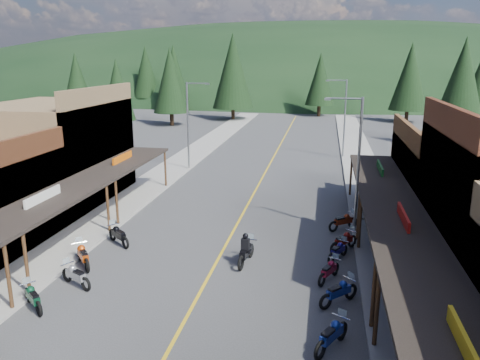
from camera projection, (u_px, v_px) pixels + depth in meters
The scene contains 33 objects.
ground at pixel (203, 287), 21.24m from camera, with size 220.00×220.00×0.00m, color #38383A.
centerline at pixel (262, 178), 40.27m from camera, with size 0.15×90.00×0.01m, color gold.
sidewalk_west at pixel (165, 173), 41.76m from camera, with size 3.40×94.00×0.15m, color gray.
sidewalk_east at pixel (366, 182), 38.75m from camera, with size 3.40×94.00×0.15m, color gray.
shop_west_3 at pixel (56, 152), 33.48m from camera, with size 10.90×10.20×8.20m.
shop_east_3 at pixel (463, 183), 28.98m from camera, with size 10.90×10.20×6.20m.
streetlight_1 at pixel (189, 122), 42.25m from camera, with size 2.16×0.18×8.00m.
streetlight_2 at pixel (356, 160), 26.52m from camera, with size 2.16×0.18×8.00m.
streetlight_3 at pixel (343, 115), 47.46m from camera, with size 2.16×0.18×8.00m.
ridge_hill at pixel (310, 90), 149.74m from camera, with size 310.00×140.00×60.00m, color black.
pine_0 at pixel (76, 78), 85.51m from camera, with size 5.04×5.04×11.00m.
pine_1 at pixel (174, 73), 90.17m from camera, with size 5.88×5.88×12.50m.
pine_2 at pixel (233, 71), 76.14m from camera, with size 6.72×6.72×14.00m.
pine_3 at pixel (320, 79), 81.73m from camera, with size 5.04×5.04×11.00m.
pine_4 at pixel (410, 76), 73.41m from camera, with size 5.88×5.88×12.50m.
pine_7 at pixel (146, 72), 97.27m from camera, with size 5.88×5.88×12.50m.
pine_8 at pixel (117, 90), 61.59m from camera, with size 4.48×4.48×10.00m.
pine_9 at pixel (480, 88), 58.31m from camera, with size 4.93×4.93×10.80m.
pine_10 at pixel (170, 80), 70.22m from camera, with size 5.38×5.38×11.60m.
pine_11 at pixel (462, 85), 52.13m from camera, with size 5.82×5.82×12.40m.
bike_west_6 at pixel (33, 297), 19.20m from camera, with size 0.67×2.01×1.15m, color #0C3D24, non-canonical shape.
bike_west_7 at pixel (76, 275), 21.12m from camera, with size 0.69×2.06×1.18m, color gray, non-canonical shape.
bike_west_8 at pixel (83, 255), 23.15m from camera, with size 0.74×2.23×1.27m, color #C0430D, non-canonical shape.
bike_west_9 at pixel (118, 234), 25.86m from camera, with size 0.72×2.17×1.24m, color black, non-canonical shape.
bike_east_6 at pixel (332, 334), 16.52m from camera, with size 0.72×2.17×1.24m, color navy, non-canonical shape.
bike_east_7 at pixel (339, 291), 19.59m from camera, with size 0.71×2.14×1.22m, color navy, non-canonical shape.
bike_east_8 at pixel (329, 270), 21.66m from camera, with size 0.65×1.96×1.12m, color maroon, non-canonical shape.
bike_east_9 at pixel (338, 250), 23.94m from camera, with size 0.62×1.87×1.07m, color navy, non-canonical shape.
bike_east_10 at pixel (344, 240), 25.04m from camera, with size 0.71×2.13×1.22m, color maroon, non-canonical shape.
bike_east_11 at pixel (343, 221), 28.09m from camera, with size 0.69×2.08×1.19m, color maroon, non-canonical shape.
rider_on_bike at pixel (246, 251), 23.43m from camera, with size 1.08×2.36×1.74m.
pedestrian_east_a at pixel (417, 339), 15.72m from camera, with size 0.57×0.37×1.56m, color #2C1F2F.
pedestrian_east_b at pixel (366, 206), 29.53m from camera, with size 0.86×0.49×1.76m, color brown.
Camera 1 is at (5.09, -18.70, 10.08)m, focal length 35.00 mm.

